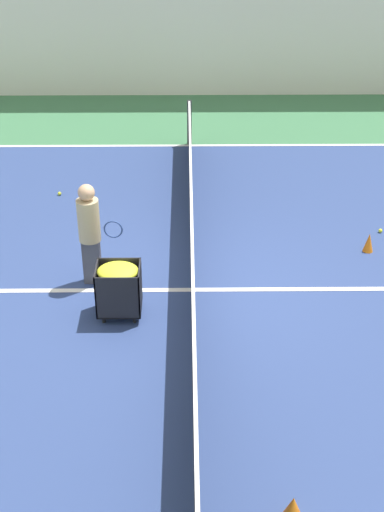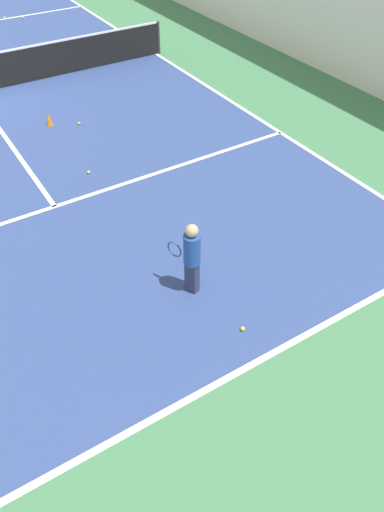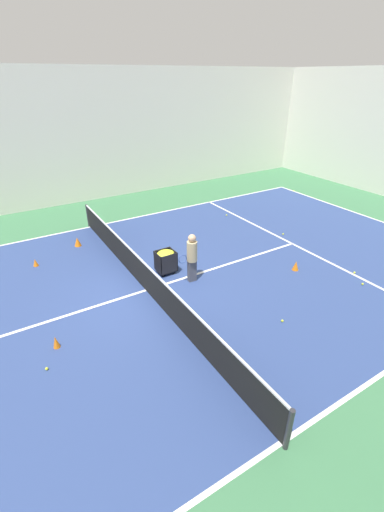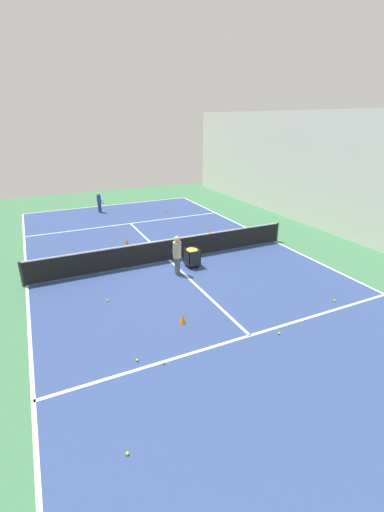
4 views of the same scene
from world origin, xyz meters
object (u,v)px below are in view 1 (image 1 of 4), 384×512
ball_cart (118,281)px  training_cone_0 (369,242)px  coach_at_net (90,228)px  tennis_net (192,261)px

ball_cart → training_cone_0: ball_cart is taller
coach_at_net → training_cone_0: size_ratio=5.03×
training_cone_0 → tennis_net: bearing=111.4°
training_cone_0 → coach_at_net: bearing=101.4°
coach_at_net → ball_cart: coach_at_net is taller
tennis_net → training_cone_0: tennis_net is taller
ball_cart → coach_at_net: bearing=28.3°
tennis_net → coach_at_net: 1.57m
coach_at_net → training_cone_0: 4.53m
tennis_net → training_cone_0: size_ratio=36.75×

